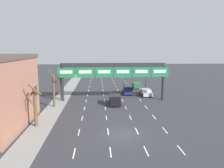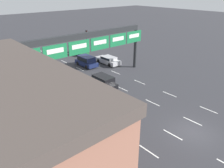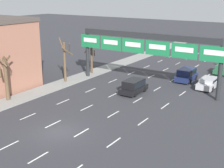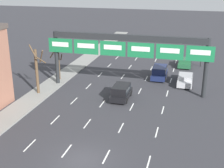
{
  "view_description": "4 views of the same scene",
  "coord_description": "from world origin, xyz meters",
  "px_view_note": "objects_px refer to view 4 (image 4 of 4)",
  "views": [
    {
      "loc": [
        -2.69,
        -22.65,
        9.36
      ],
      "look_at": [
        -0.43,
        13.14,
        3.51
      ],
      "focal_mm": 35.0,
      "sensor_mm": 36.0,
      "label": 1
    },
    {
      "loc": [
        -16.28,
        -7.49,
        12.07
      ],
      "look_at": [
        -1.66,
        9.26,
        2.22
      ],
      "focal_mm": 35.0,
      "sensor_mm": 36.0,
      "label": 2
    },
    {
      "loc": [
        17.22,
        -17.94,
        11.56
      ],
      "look_at": [
        2.92,
        3.83,
        3.86
      ],
      "focal_mm": 50.0,
      "sensor_mm": 36.0,
      "label": 3
    },
    {
      "loc": [
        7.46,
        -19.15,
        13.36
      ],
      "look_at": [
        -1.19,
        13.43,
        1.51
      ],
      "focal_mm": 50.0,
      "sensor_mm": 36.0,
      "label": 4
    }
  ],
  "objects_px": {
    "tree_bare_closest": "(37,69)",
    "car_green": "(185,62)",
    "sign_gantry": "(127,46)",
    "traffic_light_near_gantry": "(202,47)",
    "car_silver": "(185,79)",
    "tree_bare_third": "(58,62)",
    "suv_navy": "(160,72)",
    "suv_black": "(121,91)"
  },
  "relations": [
    {
      "from": "suv_black",
      "to": "traffic_light_near_gantry",
      "type": "bearing_deg",
      "value": 61.37
    },
    {
      "from": "car_silver",
      "to": "tree_bare_closest",
      "type": "height_order",
      "value": "tree_bare_closest"
    },
    {
      "from": "sign_gantry",
      "to": "car_green",
      "type": "relative_size",
      "value": 4.82
    },
    {
      "from": "car_silver",
      "to": "car_green",
      "type": "bearing_deg",
      "value": 92.75
    },
    {
      "from": "sign_gantry",
      "to": "traffic_light_near_gantry",
      "type": "xyz_separation_m",
      "value": [
        8.78,
        13.18,
        -2.43
      ]
    },
    {
      "from": "sign_gantry",
      "to": "car_silver",
      "type": "relative_size",
      "value": 4.03
    },
    {
      "from": "sign_gantry",
      "to": "suv_black",
      "type": "height_order",
      "value": "sign_gantry"
    },
    {
      "from": "suv_black",
      "to": "tree_bare_third",
      "type": "bearing_deg",
      "value": 154.49
    },
    {
      "from": "car_silver",
      "to": "car_green",
      "type": "height_order",
      "value": "car_silver"
    },
    {
      "from": "car_silver",
      "to": "tree_bare_third",
      "type": "height_order",
      "value": "tree_bare_third"
    },
    {
      "from": "tree_bare_closest",
      "to": "suv_black",
      "type": "bearing_deg",
      "value": 5.8
    },
    {
      "from": "sign_gantry",
      "to": "suv_navy",
      "type": "height_order",
      "value": "sign_gantry"
    },
    {
      "from": "tree_bare_closest",
      "to": "sign_gantry",
      "type": "bearing_deg",
      "value": 21.65
    },
    {
      "from": "suv_navy",
      "to": "traffic_light_near_gantry",
      "type": "bearing_deg",
      "value": 54.02
    },
    {
      "from": "suv_navy",
      "to": "tree_bare_third",
      "type": "bearing_deg",
      "value": -163.0
    },
    {
      "from": "suv_black",
      "to": "tree_bare_closest",
      "type": "distance_m",
      "value": 10.04
    },
    {
      "from": "suv_black",
      "to": "tree_bare_closest",
      "type": "xyz_separation_m",
      "value": [
        -9.75,
        -0.99,
        2.18
      ]
    },
    {
      "from": "car_green",
      "to": "tree_bare_closest",
      "type": "relative_size",
      "value": 0.69
    },
    {
      "from": "suv_navy",
      "to": "tree_bare_closest",
      "type": "distance_m",
      "value": 16.33
    },
    {
      "from": "sign_gantry",
      "to": "traffic_light_near_gantry",
      "type": "height_order",
      "value": "sign_gantry"
    },
    {
      "from": "car_green",
      "to": "sign_gantry",
      "type": "bearing_deg",
      "value": -117.23
    },
    {
      "from": "car_green",
      "to": "tree_bare_third",
      "type": "distance_m",
      "value": 19.38
    },
    {
      "from": "sign_gantry",
      "to": "car_silver",
      "type": "bearing_deg",
      "value": 31.62
    },
    {
      "from": "suv_black",
      "to": "tree_bare_closest",
      "type": "relative_size",
      "value": 0.67
    },
    {
      "from": "sign_gantry",
      "to": "tree_bare_third",
      "type": "distance_m",
      "value": 10.21
    },
    {
      "from": "tree_bare_third",
      "to": "traffic_light_near_gantry",
      "type": "bearing_deg",
      "value": 31.91
    },
    {
      "from": "tree_bare_closest",
      "to": "traffic_light_near_gantry",
      "type": "bearing_deg",
      "value": 42.63
    },
    {
      "from": "tree_bare_closest",
      "to": "car_green",
      "type": "bearing_deg",
      "value": 45.32
    },
    {
      "from": "suv_black",
      "to": "car_silver",
      "type": "bearing_deg",
      "value": 46.14
    },
    {
      "from": "sign_gantry",
      "to": "car_silver",
      "type": "height_order",
      "value": "sign_gantry"
    },
    {
      "from": "sign_gantry",
      "to": "tree_bare_closest",
      "type": "relative_size",
      "value": 3.35
    },
    {
      "from": "tree_bare_third",
      "to": "suv_navy",
      "type": "bearing_deg",
      "value": 17.0
    },
    {
      "from": "car_silver",
      "to": "traffic_light_near_gantry",
      "type": "xyz_separation_m",
      "value": [
        1.97,
        8.98,
        2.36
      ]
    },
    {
      "from": "suv_black",
      "to": "tree_bare_closest",
      "type": "bearing_deg",
      "value": -174.2
    },
    {
      "from": "suv_navy",
      "to": "tree_bare_third",
      "type": "relative_size",
      "value": 0.82
    },
    {
      "from": "suv_black",
      "to": "traffic_light_near_gantry",
      "type": "height_order",
      "value": "traffic_light_near_gantry"
    },
    {
      "from": "suv_black",
      "to": "sign_gantry",
      "type": "bearing_deg",
      "value": 90.42
    },
    {
      "from": "sign_gantry",
      "to": "traffic_light_near_gantry",
      "type": "relative_size",
      "value": 4.58
    },
    {
      "from": "traffic_light_near_gantry",
      "to": "car_green",
      "type": "bearing_deg",
      "value": -163.31
    },
    {
      "from": "suv_navy",
      "to": "tree_bare_third",
      "type": "distance_m",
      "value": 13.64
    },
    {
      "from": "traffic_light_near_gantry",
      "to": "tree_bare_closest",
      "type": "relative_size",
      "value": 0.73
    },
    {
      "from": "suv_navy",
      "to": "traffic_light_near_gantry",
      "type": "xyz_separation_m",
      "value": [
        5.44,
        7.49,
        2.12
      ]
    }
  ]
}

